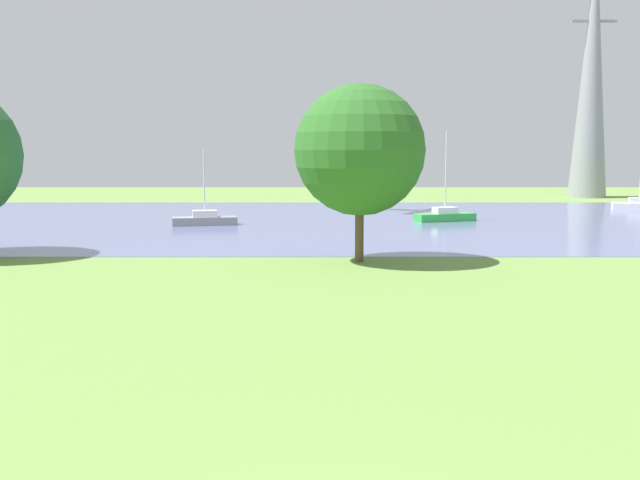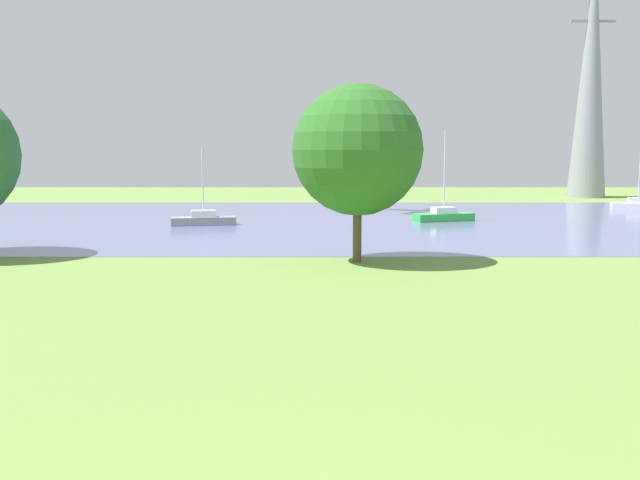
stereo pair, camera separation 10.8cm
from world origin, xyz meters
The scene contains 7 objects.
ground_plane centered at (0.00, 22.00, 0.00)m, with size 160.00×160.00×0.00m, color olive.
water_surface centered at (0.00, 50.00, 0.01)m, with size 140.00×40.00×0.02m, color slate.
sailboat_white centered at (30.08, 61.02, 0.46)m, with size 5.03×2.71×6.51m.
sailboat_green centered at (9.72, 49.55, 0.46)m, with size 5.03×2.93×7.08m.
sailboat_gray centered at (-8.87, 46.49, 0.45)m, with size 5.00×2.39×5.75m.
tree_east_near centered at (1.78, 28.40, 5.64)m, with size 6.58×6.58×8.93m.
electricity_pylon centered at (31.56, 78.97, 14.64)m, with size 6.40×4.40×29.25m.
Camera 2 is at (-0.10, -8.50, 5.68)m, focal length 41.27 mm.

